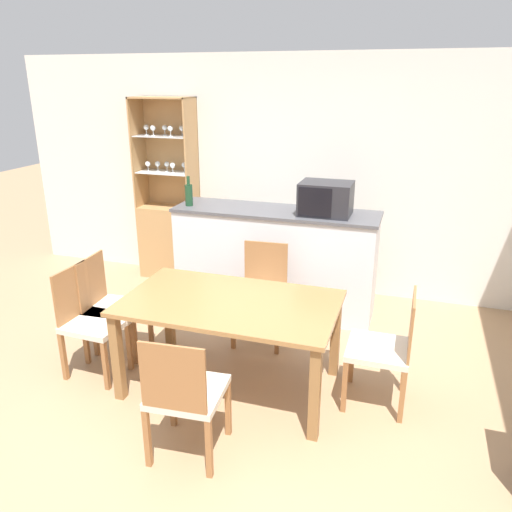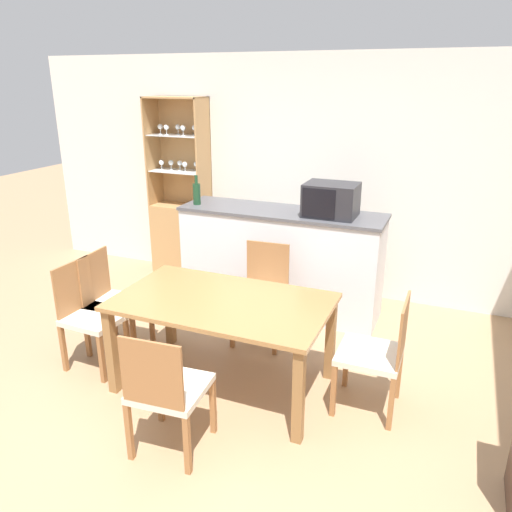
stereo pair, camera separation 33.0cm
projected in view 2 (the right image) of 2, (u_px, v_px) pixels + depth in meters
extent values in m
plane|color=#A37F5B|center=(194.00, 416.00, 3.58)|extent=(18.00, 18.00, 0.00)
cube|color=silver|center=(307.00, 177.00, 5.44)|extent=(6.80, 0.06, 2.55)
cube|color=silver|center=(280.00, 262.00, 5.10)|extent=(2.02, 0.55, 1.03)
cube|color=#4C4C51|center=(281.00, 212.00, 4.92)|extent=(2.05, 0.58, 0.03)
cube|color=tan|center=(182.00, 240.00, 6.09)|extent=(0.69, 0.34, 0.86)
cube|color=tan|center=(185.00, 151.00, 5.88)|extent=(0.69, 0.02, 1.24)
cube|color=tan|center=(153.00, 151.00, 5.85)|extent=(0.02, 0.34, 1.24)
cube|color=tan|center=(203.00, 154.00, 5.61)|extent=(0.02, 0.34, 1.24)
cube|color=tan|center=(175.00, 97.00, 5.53)|extent=(0.69, 0.34, 0.02)
cube|color=white|center=(179.00, 171.00, 5.81)|extent=(0.64, 0.30, 0.01)
cube|color=white|center=(177.00, 135.00, 5.67)|extent=(0.64, 0.30, 0.01)
cylinder|color=white|center=(162.00, 169.00, 5.86)|extent=(0.04, 0.04, 0.01)
cylinder|color=white|center=(162.00, 167.00, 5.85)|extent=(0.01, 0.01, 0.06)
sphere|color=white|center=(161.00, 162.00, 5.83)|extent=(0.06, 0.06, 0.06)
cylinder|color=white|center=(161.00, 134.00, 5.74)|extent=(0.04, 0.04, 0.01)
cylinder|color=white|center=(160.00, 131.00, 5.73)|extent=(0.01, 0.01, 0.06)
sphere|color=white|center=(160.00, 126.00, 5.72)|extent=(0.06, 0.06, 0.06)
cylinder|color=white|center=(171.00, 170.00, 5.85)|extent=(0.04, 0.04, 0.01)
cylinder|color=white|center=(171.00, 167.00, 5.84)|extent=(0.01, 0.01, 0.06)
sphere|color=white|center=(171.00, 163.00, 5.83)|extent=(0.06, 0.06, 0.06)
cylinder|color=white|center=(167.00, 134.00, 5.67)|extent=(0.04, 0.04, 0.01)
cylinder|color=white|center=(167.00, 132.00, 5.66)|extent=(0.01, 0.01, 0.06)
sphere|color=white|center=(166.00, 127.00, 5.64)|extent=(0.06, 0.06, 0.06)
cylinder|color=white|center=(180.00, 170.00, 5.83)|extent=(0.04, 0.04, 0.01)
cylinder|color=white|center=(180.00, 167.00, 5.82)|extent=(0.01, 0.01, 0.06)
sphere|color=white|center=(180.00, 163.00, 5.80)|extent=(0.06, 0.06, 0.06)
cylinder|color=white|center=(178.00, 134.00, 5.69)|extent=(0.04, 0.04, 0.01)
cylinder|color=white|center=(178.00, 132.00, 5.68)|extent=(0.01, 0.01, 0.06)
sphere|color=white|center=(178.00, 127.00, 5.66)|extent=(0.06, 0.06, 0.06)
cylinder|color=white|center=(185.00, 172.00, 5.73)|extent=(0.04, 0.04, 0.01)
cylinder|color=white|center=(185.00, 169.00, 5.72)|extent=(0.01, 0.01, 0.06)
sphere|color=white|center=(185.00, 164.00, 5.70)|extent=(0.06, 0.06, 0.06)
cylinder|color=white|center=(183.00, 135.00, 5.59)|extent=(0.04, 0.04, 0.01)
cylinder|color=white|center=(183.00, 132.00, 5.58)|extent=(0.01, 0.01, 0.06)
sphere|color=white|center=(183.00, 128.00, 5.56)|extent=(0.06, 0.06, 0.06)
cylinder|color=white|center=(197.00, 171.00, 5.76)|extent=(0.04, 0.04, 0.01)
cylinder|color=white|center=(197.00, 168.00, 5.75)|extent=(0.01, 0.01, 0.06)
sphere|color=white|center=(196.00, 164.00, 5.73)|extent=(0.06, 0.06, 0.06)
cylinder|color=white|center=(195.00, 135.00, 5.61)|extent=(0.04, 0.04, 0.01)
cylinder|color=white|center=(195.00, 132.00, 5.60)|extent=(0.01, 0.01, 0.06)
sphere|color=white|center=(194.00, 128.00, 5.58)|extent=(0.06, 0.06, 0.06)
cube|color=olive|center=(222.00, 302.00, 3.72)|extent=(1.60, 0.94, 0.03)
cube|color=olive|center=(111.00, 351.00, 3.76)|extent=(0.07, 0.07, 0.70)
cube|color=olive|center=(298.00, 396.00, 3.22)|extent=(0.07, 0.07, 0.70)
cube|color=olive|center=(169.00, 308.00, 4.47)|extent=(0.07, 0.07, 0.70)
cube|color=olive|center=(330.00, 339.00, 3.94)|extent=(0.07, 0.07, 0.70)
cube|color=beige|center=(370.00, 354.00, 3.55)|extent=(0.44, 0.44, 0.05)
cube|color=#936038|center=(403.00, 330.00, 3.39)|extent=(0.02, 0.40, 0.43)
cube|color=#936038|center=(333.00, 391.00, 3.52)|extent=(0.04, 0.04, 0.41)
cube|color=#936038|center=(346.00, 362.00, 3.87)|extent=(0.04, 0.04, 0.41)
cube|color=#936038|center=(391.00, 404.00, 3.38)|extent=(0.04, 0.04, 0.41)
cube|color=#936038|center=(399.00, 373.00, 3.73)|extent=(0.04, 0.04, 0.41)
cube|color=beige|center=(96.00, 318.00, 4.09)|extent=(0.46, 0.46, 0.05)
cube|color=#936038|center=(73.00, 287.00, 4.09)|extent=(0.03, 0.40, 0.43)
cube|color=#936038|center=(134.00, 337.00, 4.26)|extent=(0.04, 0.04, 0.41)
cube|color=#936038|center=(102.00, 359.00, 3.91)|extent=(0.04, 0.04, 0.41)
cube|color=#936038|center=(97.00, 327.00, 4.41)|extent=(0.04, 0.04, 0.41)
cube|color=#936038|center=(63.00, 348.00, 4.07)|extent=(0.04, 0.04, 0.41)
cube|color=beige|center=(171.00, 388.00, 3.16)|extent=(0.47, 0.47, 0.05)
cube|color=#936038|center=(151.00, 374.00, 2.89)|extent=(0.40, 0.05, 0.43)
cube|color=#936038|center=(160.00, 395.00, 3.47)|extent=(0.04, 0.04, 0.41)
cube|color=#936038|center=(213.00, 406.00, 3.35)|extent=(0.04, 0.04, 0.41)
cube|color=#936038|center=(129.00, 432.00, 3.11)|extent=(0.04, 0.04, 0.41)
cube|color=#936038|center=(187.00, 445.00, 3.00)|extent=(0.04, 0.04, 0.41)
cube|color=beige|center=(260.00, 297.00, 4.48)|extent=(0.47, 0.47, 0.05)
cube|color=#936038|center=(268.00, 264.00, 4.59)|extent=(0.40, 0.04, 0.43)
cube|color=#936038|center=(275.00, 333.00, 4.32)|extent=(0.04, 0.04, 0.41)
cube|color=#936038|center=(232.00, 326.00, 4.44)|extent=(0.04, 0.04, 0.41)
cube|color=#936038|center=(287.00, 314.00, 4.67)|extent=(0.04, 0.04, 0.41)
cube|color=#936038|center=(247.00, 308.00, 4.79)|extent=(0.04, 0.04, 0.41)
cube|color=beige|center=(118.00, 304.00, 4.33)|extent=(0.47, 0.47, 0.05)
cube|color=#936038|center=(94.00, 276.00, 4.32)|extent=(0.05, 0.40, 0.43)
cube|color=#936038|center=(152.00, 321.00, 4.53)|extent=(0.04, 0.04, 0.41)
cube|color=#936038|center=(127.00, 342.00, 4.17)|extent=(0.04, 0.04, 0.41)
cube|color=#936038|center=(114.00, 315.00, 4.65)|extent=(0.04, 0.04, 0.41)
cube|color=#936038|center=(87.00, 335.00, 4.29)|extent=(0.04, 0.04, 0.41)
cube|color=#232328|center=(331.00, 200.00, 4.67)|extent=(0.49, 0.38, 0.31)
cube|color=black|center=(319.00, 204.00, 4.52)|extent=(0.31, 0.01, 0.27)
cylinder|color=#193D23|center=(197.00, 194.00, 5.11)|extent=(0.08, 0.08, 0.21)
cylinder|color=#193D23|center=(196.00, 179.00, 5.06)|extent=(0.03, 0.03, 0.09)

